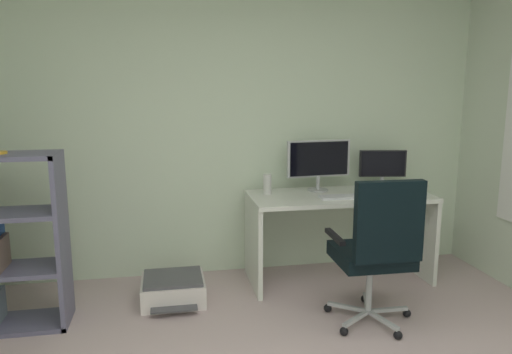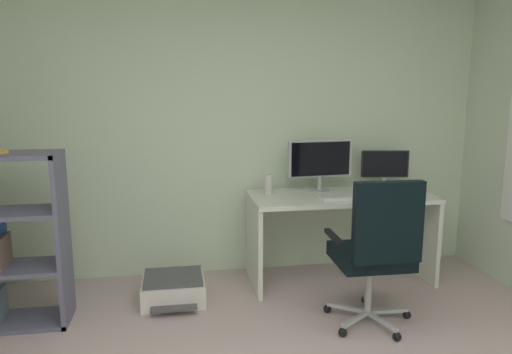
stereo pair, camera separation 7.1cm
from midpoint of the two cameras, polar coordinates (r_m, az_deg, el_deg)
The scene contains 9 objects.
wall_back at distance 4.27m, azimuth -3.89°, elevation 6.09°, with size 4.50×0.10×2.64m, color silver.
desk at distance 4.18m, azimuth 9.30°, elevation -4.67°, with size 1.53×0.67×0.76m.
monitor_main at distance 4.20m, azimuth 6.94°, elevation 1.96°, with size 0.57×0.18×0.44m.
monitor_secondary at distance 4.43m, azimuth 14.31°, elevation 1.28°, with size 0.41×0.18×0.34m.
keyboard at distance 3.99m, azimuth 9.45°, elevation -2.35°, with size 0.34×0.13×0.02m, color silver.
computer_mouse at distance 4.07m, azimuth 12.55°, elevation -2.08°, with size 0.06×0.10×0.03m, color black.
desktop_speaker at distance 4.07m, azimuth 0.84°, elevation -0.85°, with size 0.07×0.07×0.17m, color silver.
office_chair at distance 3.38m, azimuth 13.57°, elevation -7.99°, with size 0.62×0.63×1.07m.
printer at distance 3.92m, azimuth -10.30°, elevation -12.93°, with size 0.48×0.52×0.20m.
Camera 1 is at (-0.55, -1.45, 1.64)m, focal length 33.79 mm.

